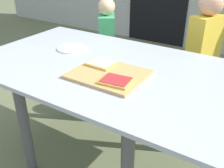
{
  "coord_description": "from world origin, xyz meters",
  "views": [
    {
      "loc": [
        0.75,
        -1.11,
        1.31
      ],
      "look_at": [
        0.04,
        0.0,
        0.62
      ],
      "focal_mm": 41.48,
      "sensor_mm": 36.0,
      "label": 1
    }
  ],
  "objects": [
    {
      "name": "ground_plane",
      "position": [
        0.0,
        0.0,
        0.0
      ],
      "size": [
        16.0,
        16.0,
        0.0
      ],
      "primitive_type": "plane",
      "color": "#646A49"
    },
    {
      "name": "dining_table",
      "position": [
        0.0,
        0.0,
        0.62
      ],
      "size": [
        1.53,
        0.92,
        0.72
      ],
      "color": "#A7AEBE",
      "rests_on": "ground"
    },
    {
      "name": "cutting_board",
      "position": [
        0.09,
        -0.1,
        0.73
      ],
      "size": [
        0.37,
        0.31,
        0.02
      ],
      "primitive_type": "cube",
      "color": "tan",
      "rests_on": "dining_table"
    },
    {
      "name": "pizza_slice_near_right",
      "position": [
        0.18,
        -0.17,
        0.75
      ],
      "size": [
        0.16,
        0.13,
        0.01
      ],
      "color": "gold",
      "rests_on": "cutting_board"
    },
    {
      "name": "pizza_slice_far_left",
      "position": [
        0.0,
        -0.04,
        0.75
      ],
      "size": [
        0.15,
        0.12,
        0.01
      ],
      "color": "gold",
      "rests_on": "cutting_board"
    },
    {
      "name": "plate_white_left",
      "position": [
        -0.32,
        0.1,
        0.73
      ],
      "size": [
        0.19,
        0.19,
        0.01
      ],
      "primitive_type": "cylinder",
      "color": "white",
      "rests_on": "dining_table"
    },
    {
      "name": "child_left",
      "position": [
        -0.55,
        0.84,
        0.52
      ],
      "size": [
        0.25,
        0.28,
        0.92
      ],
      "color": "#314757",
      "rests_on": "ground"
    },
    {
      "name": "child_right",
      "position": [
        0.34,
        0.8,
        0.62
      ],
      "size": [
        0.22,
        0.28,
        1.06
      ],
      "color": "navy",
      "rests_on": "ground"
    }
  ]
}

